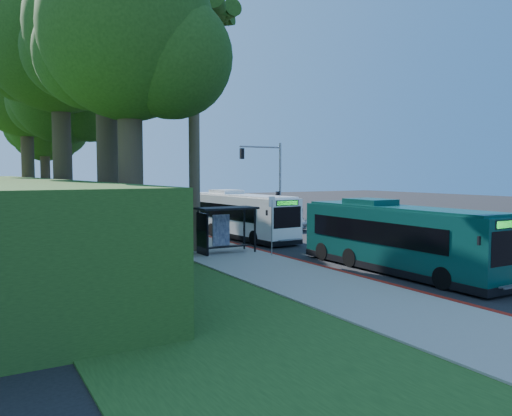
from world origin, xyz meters
TOP-DOWN VIEW (x-y plane):
  - ground at (0.00, 0.00)m, footprint 140.00×140.00m
  - sidewalk at (-7.30, 0.00)m, footprint 4.50×70.00m
  - red_curb at (-5.00, -4.00)m, footprint 0.25×30.00m
  - grass_verge at (-13.00, 5.00)m, footprint 8.00×70.00m
  - bus_shelter at (-7.26, -2.86)m, footprint 3.20×1.51m
  - stop_sign_pole at (-5.40, -5.00)m, footprint 0.35×0.06m
  - traffic_signal_pole at (3.78, 10.00)m, footprint 4.10×0.30m
  - palm_tree at (-8.20, -1.50)m, footprint 4.20×4.20m
  - tree_0 at (-12.40, -0.02)m, footprint 8.40×8.00m
  - tree_1 at (-13.37, 7.98)m, footprint 10.50×10.00m
  - tree_2 at (-11.89, 15.98)m, footprint 8.82×8.40m
  - tree_3 at (-13.88, 23.98)m, footprint 10.08×9.60m
  - tree_4 at (-11.40, 31.98)m, footprint 8.40×8.00m
  - tree_5 at (-10.41, 39.99)m, footprint 7.35×7.00m
  - tree_6 at (-12.91, -6.01)m, footprint 7.56×7.20m
  - white_bus at (-3.09, 2.95)m, footprint 2.93×10.86m
  - teal_bus at (-2.60, -10.87)m, footprint 2.37×10.64m
  - pickup at (1.80, 5.93)m, footprint 4.04×5.87m

SIDE VIEW (x-z plane):
  - ground at x=0.00m, z-range 0.00..0.00m
  - grass_verge at x=-13.00m, z-range 0.00..0.06m
  - sidewalk at x=-7.30m, z-range 0.00..0.12m
  - red_curb at x=-5.00m, z-range 0.00..0.13m
  - pickup at x=1.80m, z-range 0.00..1.49m
  - teal_bus at x=-2.60m, z-range -0.04..3.13m
  - white_bus at x=-3.09m, z-range -0.04..3.16m
  - bus_shelter at x=-7.26m, z-range 0.53..3.08m
  - stop_sign_pole at x=-5.40m, z-range 0.50..3.67m
  - traffic_signal_pole at x=3.78m, z-range 0.92..7.92m
  - tree_5 at x=-10.41m, z-range 2.53..15.39m
  - tree_6 at x=-12.91m, z-range 2.84..16.58m
  - tree_4 at x=-11.40m, z-range 2.66..16.80m
  - tree_2 at x=-11.89m, z-range 2.92..18.04m
  - tree_0 at x=-12.40m, z-range 3.35..19.05m
  - tree_3 at x=-13.88m, z-range 3.34..20.62m
  - palm_tree at x=-8.20m, z-range 5.18..19.58m
  - tree_1 at x=-13.37m, z-range 3.60..21.86m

